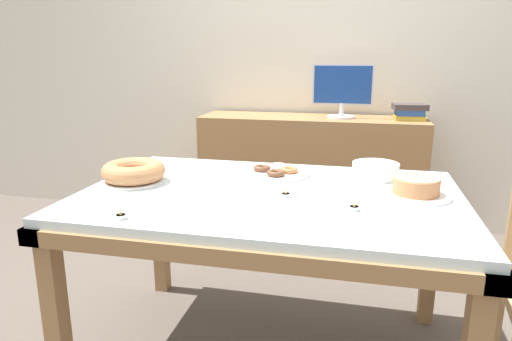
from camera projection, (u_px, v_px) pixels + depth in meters
The scene contains 12 objects.
wall_back at pixel (318, 58), 3.50m from camera, with size 8.00×0.10×2.60m, color silver.
dining_table at pixel (270, 212), 1.90m from camera, with size 1.57×1.04×0.78m.
sideboard at pixel (310, 176), 3.43m from camera, with size 1.63×0.44×0.88m.
computer_monitor at pixel (342, 91), 3.23m from camera, with size 0.42×0.20×0.38m.
book_stack at pixel (409, 112), 3.16m from camera, with size 0.24×0.19×0.11m.
cake_chocolate_round at pixel (416, 188), 1.81m from camera, with size 0.28×0.28×0.08m.
cake_golden_bundt at pixel (133, 173), 2.00m from camera, with size 0.27×0.27×0.09m.
pastry_platter at pixel (276, 172), 2.14m from camera, with size 0.31×0.31×0.04m.
plate_stack at pixel (375, 170), 2.08m from camera, with size 0.21×0.21×0.07m.
tealight_near_front at pixel (286, 195), 1.80m from camera, with size 0.04×0.04×0.04m.
tealight_centre at pixel (121, 216), 1.57m from camera, with size 0.04×0.04×0.04m.
tealight_left_edge at pixel (354, 208), 1.65m from camera, with size 0.04×0.04×0.04m.
Camera 1 is at (0.35, -1.77, 1.33)m, focal length 32.00 mm.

